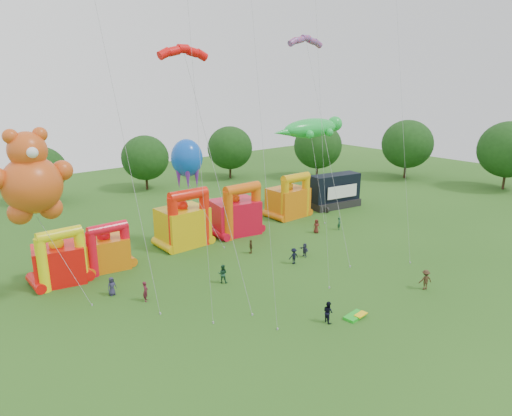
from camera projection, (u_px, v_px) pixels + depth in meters
ground at (399, 346)px, 34.02m from camera, size 160.00×160.00×0.00m
tree_ring at (388, 270)px, 32.01m from camera, size 127.07×129.21×12.07m
bouncy_castle_0 at (59, 261)px, 43.98m from camera, size 5.20×4.50×5.78m
bouncy_castle_1 at (106, 250)px, 47.35m from camera, size 5.04×4.30×5.20m
bouncy_castle_2 at (184, 224)px, 53.78m from camera, size 5.47×4.42×7.08m
bouncy_castle_3 at (236, 214)px, 57.96m from camera, size 6.44×5.56×6.76m
bouncy_castle_4 at (289, 200)px, 65.10m from camera, size 5.32×4.30×6.46m
stage_trailer at (335, 191)px, 69.81m from camera, size 8.44×4.31×5.18m
teddy_bear_kite at (41, 204)px, 37.20m from camera, size 6.63×4.71×15.61m
gecko_kite at (315, 161)px, 64.35m from camera, size 13.32×8.18×13.81m
octopus_kite at (198, 191)px, 52.24m from camera, size 4.47×5.17×12.76m
parafoil_kites at (271, 152)px, 44.03m from camera, size 27.82×13.94×31.52m
diamond_kites at (303, 119)px, 39.91m from camera, size 26.10×10.66×36.03m
folded_kite_bundle at (356, 316)px, 38.02m from camera, size 2.09×1.25×0.31m
spectator_0 at (112, 286)px, 41.75m from camera, size 0.92×0.66×1.75m
spectator_1 at (145, 291)px, 40.61m from camera, size 0.75×0.82×1.89m
spectator_2 at (223, 274)px, 44.24m from camera, size 1.15×1.15×1.88m
spectator_3 at (294, 256)px, 48.80m from camera, size 1.21×0.80×1.75m
spectator_4 at (251, 247)px, 51.73m from camera, size 0.75×1.02×1.61m
spectator_5 at (305, 250)px, 50.76m from camera, size 0.62×1.50×1.57m
spectator_6 at (316, 226)px, 58.49m from camera, size 1.04×0.87×1.81m
spectator_7 at (339, 224)px, 59.74m from camera, size 0.73×0.62×1.69m
spectator_8 at (328, 312)px, 37.09m from camera, size 0.84×1.00×1.84m
spectator_9 at (425, 280)px, 42.85m from camera, size 1.46×1.22×1.96m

